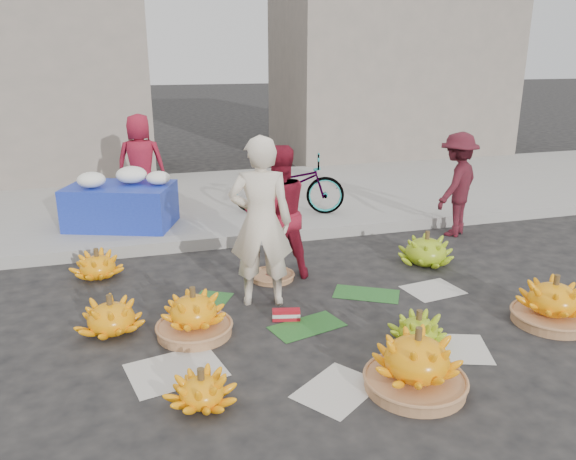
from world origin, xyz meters
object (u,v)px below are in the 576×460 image
object	(u,v)px
banana_bunch_4	(553,302)
bicycle	(288,184)
banana_bunch_0	(194,314)
vendor_cream	(261,222)
flower_table	(121,203)

from	to	relation	value
banana_bunch_4	bicycle	size ratio (longest dim) A/B	0.44
banana_bunch_0	banana_bunch_4	size ratio (longest dim) A/B	0.97
vendor_cream	bicycle	distance (m)	2.83
flower_table	bicycle	xyz separation A→B (m)	(2.31, -0.01, 0.10)
vendor_cream	flower_table	size ratio (longest dim) A/B	1.06
flower_table	vendor_cream	bearing A→B (deg)	-43.62
banana_bunch_4	bicycle	distance (m)	4.03
vendor_cream	banana_bunch_4	bearing A→B (deg)	168.76
banana_bunch_4	bicycle	bearing A→B (deg)	109.82
vendor_cream	bicycle	bearing A→B (deg)	-97.31
banana_bunch_0	vendor_cream	size ratio (longest dim) A/B	0.41
bicycle	flower_table	bearing A→B (deg)	109.07
vendor_cream	flower_table	world-z (taller)	vendor_cream
flower_table	bicycle	size ratio (longest dim) A/B	0.97
flower_table	bicycle	world-z (taller)	bicycle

